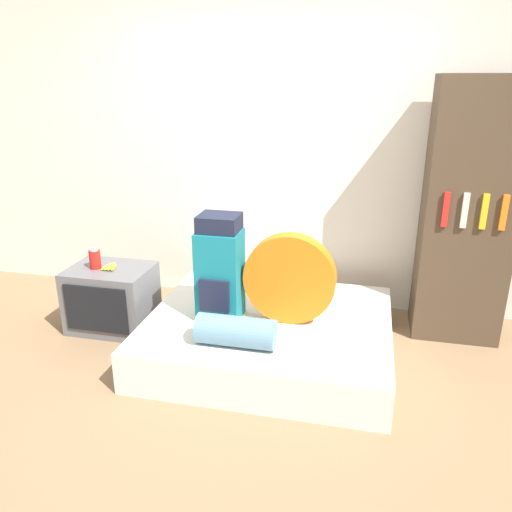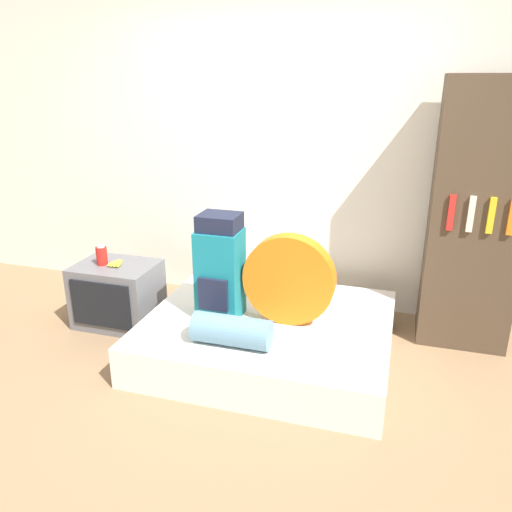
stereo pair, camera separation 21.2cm
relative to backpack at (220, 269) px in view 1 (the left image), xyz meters
The scene contains 10 objects.
ground_plane 0.88m from the backpack, 75.51° to the right, with size 16.00×16.00×0.00m, color #846647.
wall_back 1.24m from the backpack, 81.81° to the left, with size 8.00×0.05×2.60m.
bed 0.61m from the backpack, 11.40° to the left, with size 1.69×1.44×0.29m.
backpack is the anchor object (origin of this frame).
tent_bag 0.48m from the backpack, ahead, with size 0.63×0.12×0.63m.
sleeping_roll 0.50m from the backpack, 60.25° to the right, with size 0.50×0.20×0.20m.
television 1.04m from the backpack, 169.38° to the left, with size 0.62×0.48×0.50m.
canister 1.06m from the backpack, behind, with size 0.08×0.08×0.16m.
banana_bunch 0.96m from the backpack, 169.00° to the left, with size 0.12×0.15×0.03m.
bookshelf 1.84m from the backpack, 23.19° to the left, with size 0.62×0.46×1.91m.
Camera 1 is at (0.80, -2.47, 1.89)m, focal length 35.00 mm.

